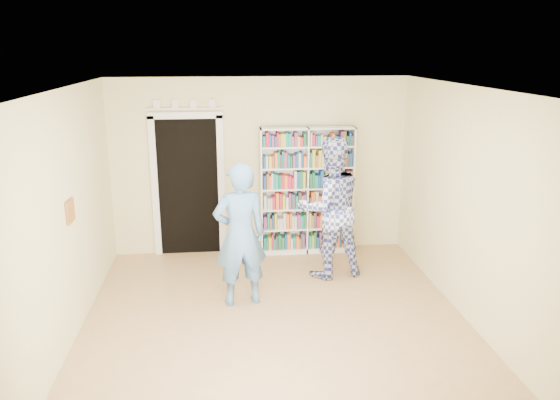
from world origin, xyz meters
name	(u,v)px	position (x,y,z in m)	size (l,w,h in m)	color
floor	(277,325)	(0.00, 0.00, 0.00)	(5.00, 5.00, 0.00)	#A67D50
ceiling	(276,89)	(0.00, 0.00, 2.70)	(5.00, 5.00, 0.00)	white
wall_back	(260,167)	(0.00, 2.50, 1.35)	(4.50, 4.50, 0.00)	beige
wall_left	(64,221)	(-2.25, 0.00, 1.35)	(5.00, 5.00, 0.00)	beige
wall_right	(473,208)	(2.25, 0.00, 1.35)	(5.00, 5.00, 0.00)	beige
bookshelf	(307,190)	(0.70, 2.34, 0.99)	(1.43, 0.27, 1.97)	white
doorway	(188,179)	(-1.10, 2.48, 1.18)	(1.10, 0.08, 2.43)	black
wall_art	(70,211)	(-2.23, 0.20, 1.40)	(0.03, 0.25, 0.25)	brown
man_blue	(240,235)	(-0.38, 0.64, 0.90)	(0.66, 0.43, 1.81)	#5382B9
man_plaid	(330,208)	(0.88, 1.40, 0.98)	(0.95, 0.74, 1.96)	navy
paper_sheet	(344,217)	(1.03, 1.20, 0.91)	(0.19, 0.01, 0.27)	white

